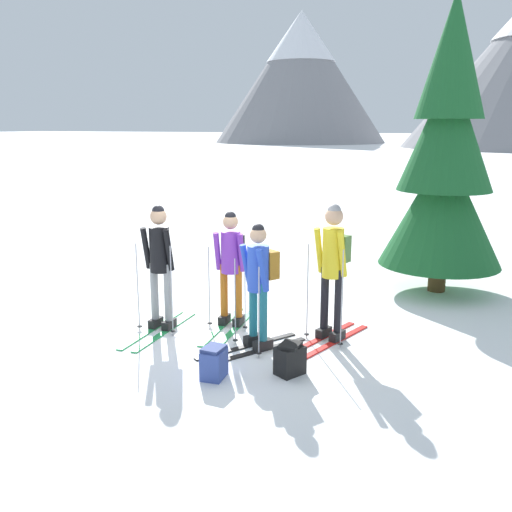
{
  "coord_description": "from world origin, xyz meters",
  "views": [
    {
      "loc": [
        3.54,
        -6.79,
        2.87
      ],
      "look_at": [
        0.26,
        0.43,
        1.05
      ],
      "focal_mm": 40.23,
      "sensor_mm": 36.0,
      "label": 1
    }
  ],
  "objects_px": {
    "skier_in_blue": "(259,280)",
    "backpack_on_snow_beside": "(290,359)",
    "skier_in_black": "(160,262)",
    "skier_in_purple": "(231,262)",
    "backpack_on_snow_front": "(214,363)",
    "pine_tree_near": "(446,160)",
    "skier_in_yellow": "(333,263)"
  },
  "relations": [
    {
      "from": "backpack_on_snow_front",
      "to": "skier_in_blue",
      "type": "bearing_deg",
      "value": 84.77
    },
    {
      "from": "skier_in_blue",
      "to": "backpack_on_snow_front",
      "type": "height_order",
      "value": "skier_in_blue"
    },
    {
      "from": "skier_in_blue",
      "to": "backpack_on_snow_beside",
      "type": "relative_size",
      "value": 4.22
    },
    {
      "from": "skier_in_blue",
      "to": "backpack_on_snow_front",
      "type": "bearing_deg",
      "value": -95.23
    },
    {
      "from": "skier_in_blue",
      "to": "pine_tree_near",
      "type": "distance_m",
      "value": 4.35
    },
    {
      "from": "skier_in_black",
      "to": "skier_in_yellow",
      "type": "bearing_deg",
      "value": 14.69
    },
    {
      "from": "pine_tree_near",
      "to": "backpack_on_snow_front",
      "type": "height_order",
      "value": "pine_tree_near"
    },
    {
      "from": "skier_in_purple",
      "to": "backpack_on_snow_front",
      "type": "relative_size",
      "value": 4.5
    },
    {
      "from": "skier_in_purple",
      "to": "skier_in_blue",
      "type": "bearing_deg",
      "value": -41.48
    },
    {
      "from": "skier_in_yellow",
      "to": "skier_in_black",
      "type": "bearing_deg",
      "value": -165.31
    },
    {
      "from": "skier_in_black",
      "to": "backpack_on_snow_front",
      "type": "xyz_separation_m",
      "value": [
        1.46,
        -1.13,
        -0.81
      ]
    },
    {
      "from": "skier_in_blue",
      "to": "pine_tree_near",
      "type": "relative_size",
      "value": 0.33
    },
    {
      "from": "backpack_on_snow_beside",
      "to": "pine_tree_near",
      "type": "bearing_deg",
      "value": 75.67
    },
    {
      "from": "skier_in_blue",
      "to": "skier_in_black",
      "type": "bearing_deg",
      "value": 177.4
    },
    {
      "from": "skier_in_blue",
      "to": "backpack_on_snow_beside",
      "type": "height_order",
      "value": "skier_in_blue"
    },
    {
      "from": "skier_in_black",
      "to": "backpack_on_snow_beside",
      "type": "relative_size",
      "value": 4.56
    },
    {
      "from": "skier_in_purple",
      "to": "backpack_on_snow_beside",
      "type": "xyz_separation_m",
      "value": [
        1.39,
        -1.24,
        -0.76
      ]
    },
    {
      "from": "skier_in_purple",
      "to": "skier_in_blue",
      "type": "height_order",
      "value": "skier_in_purple"
    },
    {
      "from": "skier_in_purple",
      "to": "pine_tree_near",
      "type": "distance_m",
      "value": 4.2
    },
    {
      "from": "skier_in_black",
      "to": "pine_tree_near",
      "type": "distance_m",
      "value": 5.12
    },
    {
      "from": "skier_in_blue",
      "to": "backpack_on_snow_beside",
      "type": "xyz_separation_m",
      "value": [
        0.67,
        -0.6,
        -0.74
      ]
    },
    {
      "from": "skier_in_black",
      "to": "pine_tree_near",
      "type": "xyz_separation_m",
      "value": [
        3.33,
        3.66,
        1.3
      ]
    },
    {
      "from": "skier_in_purple",
      "to": "pine_tree_near",
      "type": "xyz_separation_m",
      "value": [
        2.5,
        3.09,
        1.35
      ]
    },
    {
      "from": "pine_tree_near",
      "to": "backpack_on_snow_front",
      "type": "relative_size",
      "value": 13.2
    },
    {
      "from": "pine_tree_near",
      "to": "backpack_on_snow_beside",
      "type": "bearing_deg",
      "value": -104.33
    },
    {
      "from": "pine_tree_near",
      "to": "backpack_on_snow_front",
      "type": "xyz_separation_m",
      "value": [
        -1.87,
        -4.78,
        -2.11
      ]
    },
    {
      "from": "skier_in_black",
      "to": "skier_in_yellow",
      "type": "xyz_separation_m",
      "value": [
        2.33,
        0.61,
        0.08
      ]
    },
    {
      "from": "skier_in_yellow",
      "to": "backpack_on_snow_front",
      "type": "distance_m",
      "value": 2.14
    },
    {
      "from": "skier_in_yellow",
      "to": "backpack_on_snow_beside",
      "type": "relative_size",
      "value": 4.75
    },
    {
      "from": "backpack_on_snow_front",
      "to": "pine_tree_near",
      "type": "bearing_deg",
      "value": 68.63
    },
    {
      "from": "skier_in_black",
      "to": "skier_in_blue",
      "type": "height_order",
      "value": "skier_in_black"
    },
    {
      "from": "skier_in_black",
      "to": "backpack_on_snow_front",
      "type": "relative_size",
      "value": 4.72
    }
  ]
}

